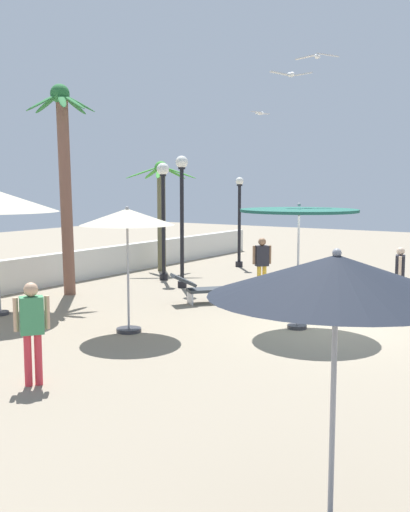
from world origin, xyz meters
name	(u,v)px	position (x,y,z in m)	size (l,w,h in m)	color
ground_plane	(330,328)	(0.00, 0.00, 0.00)	(56.00, 56.00, 0.00)	gray
boundary_wall	(36,272)	(0.00, 9.49, 0.50)	(25.20, 0.30, 1.00)	silver
patio_umbrella_0	(127,219)	(-2.70, 3.54, 2.45)	(2.02, 2.02, 2.72)	#333338
patio_umbrella_1	(299,216)	(-0.43, 0.61, 2.50)	(2.56, 2.56, 2.78)	#333338
patio_umbrella_2	(336,280)	(-7.72, -3.02, 2.38)	(2.21, 2.21, 2.66)	#333338
palm_tree_0	(161,202)	(5.14, 8.55, 2.53)	(2.46, 2.43, 4.00)	brown
palm_tree_3	(64,169)	(-0.27, 7.88, 3.61)	(1.94, 1.93, 5.93)	brown
lamp_post_0	(239,218)	(7.60, 6.68, 1.89)	(0.30, 0.30, 3.43)	black
lamp_post_1	(182,206)	(2.55, 5.82, 2.52)	(0.38, 0.38, 4.03)	black
lamp_post_2	(163,204)	(3.44, 7.19, 2.54)	(0.41, 0.41, 3.87)	black
lounge_chair_0	(205,288)	(0.91, 3.90, 0.40)	(1.75, 1.64, 0.82)	#B7B7BC
guest_0	(262,260)	(2.85, 3.21, 1.00)	(0.42, 0.42, 1.65)	gold
guest_1	(400,271)	(3.41, -0.57, 0.93)	(0.54, 0.32, 1.54)	#D8333F
guest_2	(32,323)	(-6.23, 2.53, 1.01)	(0.46, 0.41, 1.66)	#D8333F
seagull_0	(317,56)	(4.33, 2.27, 6.84)	(0.38, 1.30, 0.17)	white
seagull_1	(260,113)	(7.60, 5.84, 5.77)	(1.36, 0.38, 0.14)	white
seagull_2	(291,74)	(1.21, 1.62, 5.82)	(0.84, 0.86, 0.14)	white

